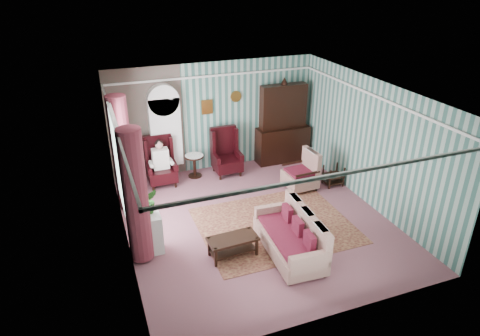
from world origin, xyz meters
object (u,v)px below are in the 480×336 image
object	(u,v)px
dresser_hutch	(283,121)
sofa	(290,233)
wingback_left	(161,162)
seated_woman	(161,163)
coffee_table	(233,247)
floral_armchair	(300,172)
nest_table	(333,175)
wingback_right	(227,152)
plant_stand	(148,235)
round_side_table	(195,166)
bookcase	(166,137)

from	to	relation	value
dresser_hutch	sofa	distance (m)	4.46
sofa	wingback_left	bearing A→B (deg)	27.42
seated_woman	coffee_table	bearing A→B (deg)	-78.38
floral_armchair	nest_table	bearing A→B (deg)	-102.23
wingback_left	wingback_right	size ratio (longest dim) A/B	1.00
plant_stand	sofa	distance (m)	2.72
seated_woman	round_side_table	size ratio (longest dim) A/B	1.97
wingback_right	floral_armchair	world-z (taller)	wingback_right
seated_woman	plant_stand	world-z (taller)	seated_woman
seated_woman	nest_table	world-z (taller)	seated_woman
dresser_hutch	floral_armchair	xyz separation A→B (m)	(-0.31, -1.68, -0.72)
wingback_right	floral_armchair	xyz separation A→B (m)	(1.44, -1.41, -0.17)
round_side_table	plant_stand	world-z (taller)	plant_stand
round_side_table	nest_table	distance (m)	3.60
bookcase	sofa	world-z (taller)	bookcase
floral_armchair	coffee_table	size ratio (longest dim) A/B	0.95
coffee_table	bookcase	bearing A→B (deg)	96.78
round_side_table	sofa	world-z (taller)	sofa
wingback_right	sofa	distance (m)	3.77
round_side_table	floral_armchair	xyz separation A→B (m)	(2.29, -1.56, 0.16)
bookcase	sofa	size ratio (longest dim) A/B	1.20
wingback_right	coffee_table	world-z (taller)	wingback_right
dresser_hutch	nest_table	xyz separation A→B (m)	(0.57, -1.82, -0.91)
wingback_right	nest_table	world-z (taller)	wingback_right
wingback_right	nest_table	bearing A→B (deg)	-33.75
bookcase	seated_woman	distance (m)	0.70
coffee_table	round_side_table	bearing A→B (deg)	86.83
bookcase	seated_woman	world-z (taller)	bookcase
dresser_hutch	wingback_left	world-z (taller)	dresser_hutch
plant_stand	floral_armchair	size ratio (longest dim) A/B	0.88
wingback_right	seated_woman	xyz separation A→B (m)	(-1.75, 0.00, -0.04)
round_side_table	wingback_right	bearing A→B (deg)	-10.01
seated_woman	plant_stand	size ratio (longest dim) A/B	1.47
wingback_left	floral_armchair	xyz separation A→B (m)	(3.19, -1.41, -0.17)
wingback_right	seated_woman	size ratio (longest dim) A/B	1.06
seated_woman	plant_stand	bearing A→B (deg)	-106.22
bookcase	floral_armchair	world-z (taller)	bookcase
dresser_hutch	bookcase	bearing A→B (deg)	177.89
bookcase	nest_table	world-z (taller)	bookcase
nest_table	dresser_hutch	bearing A→B (deg)	107.39
wingback_left	round_side_table	size ratio (longest dim) A/B	2.08
wingback_left	floral_armchair	world-z (taller)	wingback_left
dresser_hutch	floral_armchair	bearing A→B (deg)	-100.35
dresser_hutch	nest_table	distance (m)	2.11
bookcase	wingback_left	distance (m)	0.68
wingback_left	floral_armchair	size ratio (longest dim) A/B	1.37
nest_table	coffee_table	distance (m)	3.85
seated_woman	nest_table	size ratio (longest dim) A/B	2.19
wingback_right	plant_stand	size ratio (longest dim) A/B	1.56
wingback_right	coffee_table	xyz separation A→B (m)	(-1.05, -3.42, -0.42)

